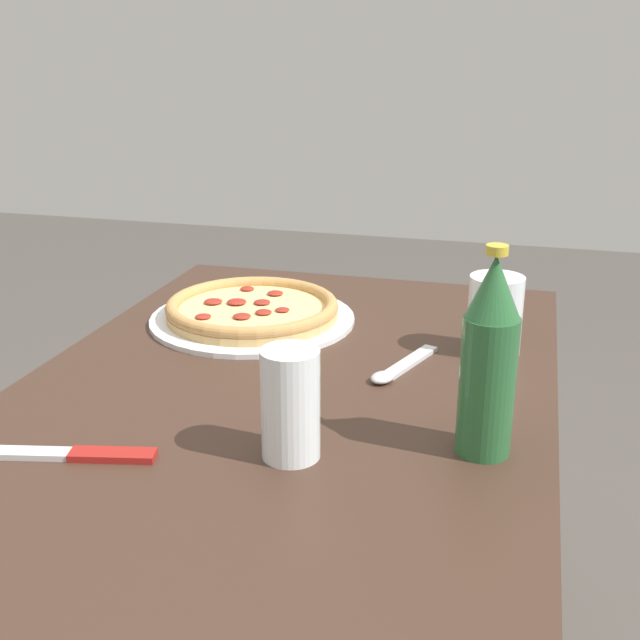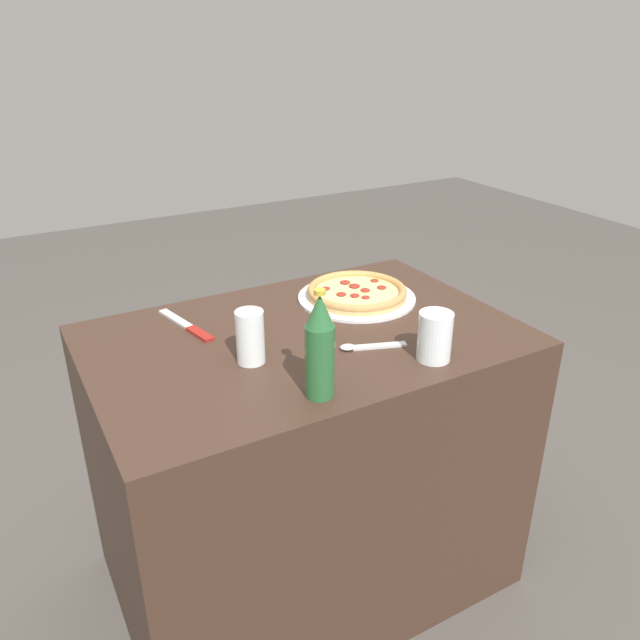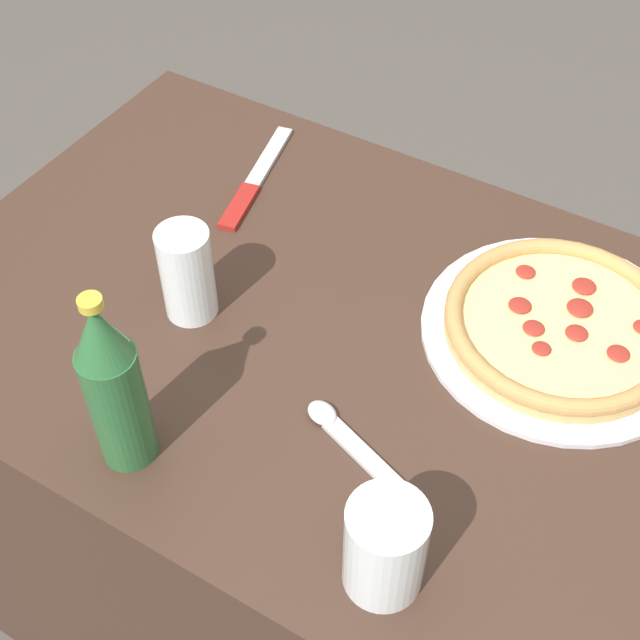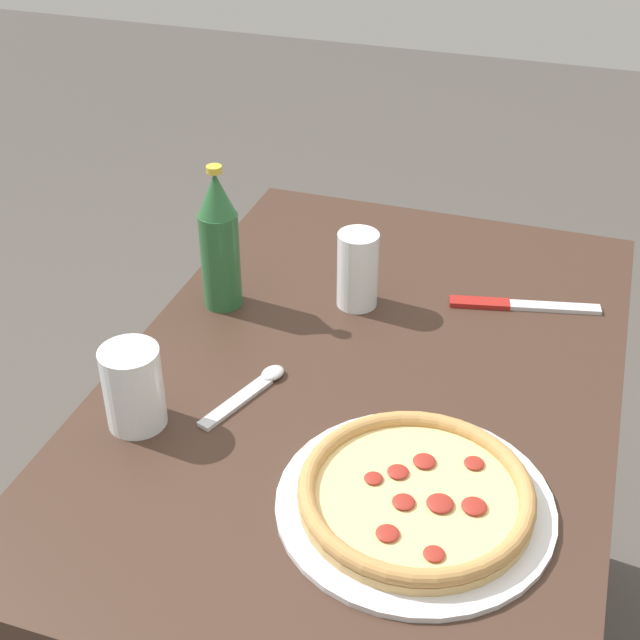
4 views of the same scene
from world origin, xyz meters
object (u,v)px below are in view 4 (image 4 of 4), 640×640
(beer_bottle, at_px, (219,242))
(knife, at_px, (517,305))
(glass_red_wine, at_px, (357,272))
(spoon, at_px, (253,388))
(pizza_salami, at_px, (416,496))
(glass_orange_juice, at_px, (134,391))

(beer_bottle, distance_m, knife, 0.47)
(glass_red_wine, relative_size, knife, 0.53)
(glass_red_wine, bearing_deg, spoon, -15.50)
(pizza_salami, distance_m, glass_red_wine, 0.44)
(pizza_salami, distance_m, beer_bottle, 0.52)
(pizza_salami, relative_size, glass_orange_juice, 2.87)
(glass_red_wine, xyz_separation_m, beer_bottle, (0.06, -0.20, 0.05))
(glass_orange_juice, relative_size, glass_red_wine, 0.92)
(pizza_salami, height_order, knife, pizza_salami)
(glass_orange_juice, relative_size, beer_bottle, 0.49)
(beer_bottle, bearing_deg, pizza_salami, 49.20)
(spoon, bearing_deg, glass_orange_juice, -48.07)
(pizza_salami, xyz_separation_m, spoon, (-0.14, -0.26, -0.01))
(glass_orange_juice, distance_m, spoon, 0.17)
(knife, bearing_deg, glass_orange_juice, -44.88)
(pizza_salami, bearing_deg, knife, 173.56)
(pizza_salami, xyz_separation_m, knife, (-0.47, 0.05, -0.01))
(pizza_salami, xyz_separation_m, glass_orange_juice, (-0.04, -0.38, 0.03))
(glass_orange_juice, bearing_deg, spoon, 131.93)
(beer_bottle, xyz_separation_m, knife, (-0.13, 0.44, -0.11))
(beer_bottle, xyz_separation_m, spoon, (0.19, 0.13, -0.11))
(pizza_salami, relative_size, beer_bottle, 1.40)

